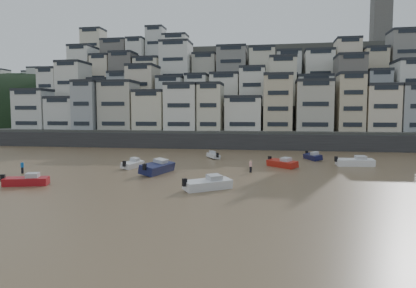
% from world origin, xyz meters
% --- Properties ---
extents(sea_strip, '(340.00, 340.00, 0.00)m').
position_xyz_m(sea_strip, '(-110.00, 145.00, 0.01)').
color(sea_strip, '#4B586C').
rests_on(sea_strip, ground).
extents(harbor_wall, '(140.00, 3.00, 3.50)m').
position_xyz_m(harbor_wall, '(10.00, 65.00, 1.75)').
color(harbor_wall, '#38383A').
rests_on(harbor_wall, ground).
extents(hillside, '(141.04, 66.00, 50.00)m').
position_xyz_m(hillside, '(14.73, 104.84, 13.01)').
color(hillside, '#4C4C47').
rests_on(hillside, ground).
extents(headland, '(216.00, 135.00, 53.33)m').
position_xyz_m(headland, '(-95.00, 135.00, 0.02)').
color(headland, black).
rests_on(headland, ground).
extents(boat_h, '(3.42, 4.64, 1.22)m').
position_xyz_m(boat_h, '(7.94, 46.96, 0.61)').
color(boat_h, silver).
rests_on(boat_h, ground).
extents(boat_a, '(5.69, 5.10, 1.58)m').
position_xyz_m(boat_a, '(11.69, 19.29, 0.79)').
color(boat_a, silver).
rests_on(boat_a, ground).
extents(boat_j, '(5.50, 3.11, 1.43)m').
position_xyz_m(boat_j, '(-8.95, 18.18, 0.71)').
color(boat_j, '#A2141B').
rests_on(boat_j, ground).
extents(boat_i, '(3.27, 5.32, 1.38)m').
position_xyz_m(boat_i, '(25.47, 47.73, 0.69)').
color(boat_i, '#141640').
rests_on(boat_i, ground).
extents(boat_g, '(6.33, 2.74, 1.67)m').
position_xyz_m(boat_g, '(31.09, 40.74, 0.84)').
color(boat_g, white).
rests_on(boat_g, ground).
extents(boat_e, '(5.25, 5.26, 1.53)m').
position_xyz_m(boat_e, '(19.93, 37.61, 0.76)').
color(boat_e, '#AF2015').
rests_on(boat_e, ground).
extents(boat_c, '(3.69, 7.37, 1.92)m').
position_xyz_m(boat_c, '(3.10, 28.88, 0.96)').
color(boat_c, '#161B45').
rests_on(boat_c, ground).
extents(boat_f, '(2.35, 5.23, 1.38)m').
position_xyz_m(boat_f, '(-2.10, 33.14, 0.69)').
color(boat_f, silver).
rests_on(boat_f, ground).
extents(person_blue, '(0.44, 0.44, 1.74)m').
position_xyz_m(person_blue, '(-14.94, 25.68, 0.87)').
color(person_blue, '#175FB3').
rests_on(person_blue, ground).
extents(person_pink, '(0.44, 0.44, 1.74)m').
position_xyz_m(person_pink, '(15.53, 31.71, 0.87)').
color(person_pink, '#F1ACAA').
rests_on(person_pink, ground).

